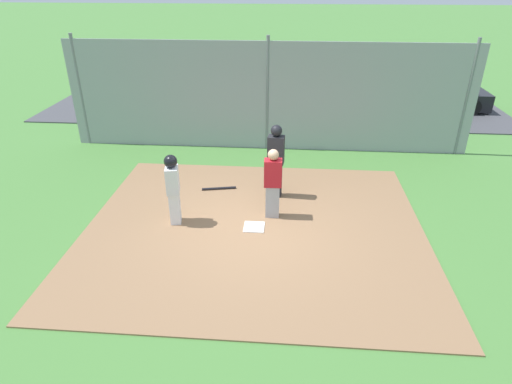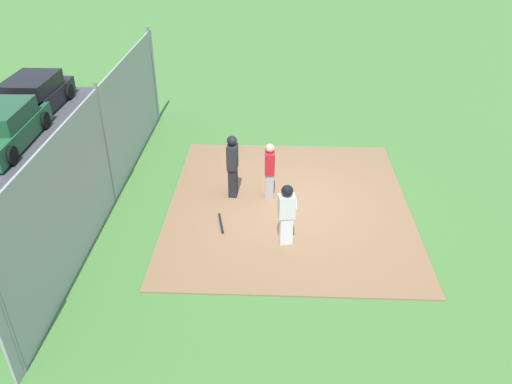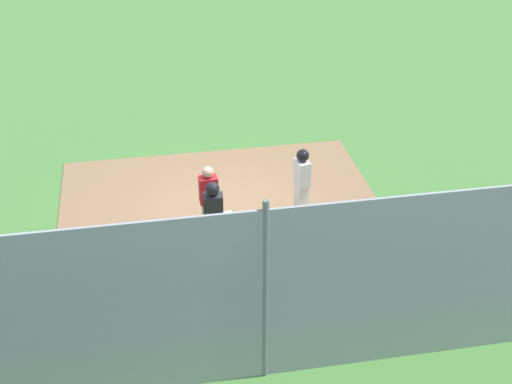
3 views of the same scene
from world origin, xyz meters
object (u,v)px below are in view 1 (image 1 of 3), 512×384
home_plate (254,227)px  parked_car_green (357,94)px  catcher (273,183)px  runner (173,185)px  parked_car_dark (432,94)px  baseball_bat (219,188)px  parked_car_white (212,90)px  umpire (276,159)px

home_plate → parked_car_green: (-3.31, -9.32, 0.57)m
catcher → runner: (2.09, 0.43, 0.06)m
home_plate → parked_car_dark: 11.44m
baseball_bat → parked_car_white: (1.46, -7.68, 0.55)m
runner → home_plate: bearing=-14.0°
runner → baseball_bat: 1.96m
parked_car_green → baseball_bat: bearing=58.6°
baseball_bat → runner: bearing=55.1°
parked_car_green → catcher: bearing=69.8°
runner → parked_car_white: (0.77, -9.31, -0.30)m
runner → parked_car_dark: size_ratio=0.37×
home_plate → parked_car_dark: size_ratio=0.10×
catcher → home_plate: bearing=-36.3°
parked_car_dark → parked_car_white: size_ratio=0.97×
home_plate → parked_car_white: parked_car_white is taller
baseball_bat → parked_car_white: 7.84m
umpire → parked_car_white: bearing=-154.2°
umpire → runner: bearing=-50.4°
catcher → parked_car_dark: 10.78m
parked_car_green → parked_car_white: bearing=-2.6°
parked_car_white → catcher: bearing=-65.7°
catcher → umpire: (-0.02, -1.00, 0.13)m
parked_car_green → umpire: bearing=67.8°
baseball_bat → parked_car_white: parked_car_white is taller
catcher → umpire: 1.00m
home_plate → baseball_bat: size_ratio=0.52×
home_plate → catcher: catcher is taller
catcher → baseball_bat: 2.01m
parked_car_green → parked_car_white: same height
home_plate → parked_car_green: 9.91m
home_plate → catcher: bearing=-124.5°
runner → parked_car_green: 10.51m
runner → parked_car_white: runner is taller
runner → parked_car_dark: bearing=39.2°
umpire → baseball_bat: bearing=-92.6°
parked_car_white → umpire: bearing=-63.5°
catcher → parked_car_dark: catcher is taller
baseball_bat → parked_car_dark: parked_car_dark is taller
umpire → parked_car_green: 8.33m
parked_car_white → home_plate: bearing=-68.7°
parked_car_green → parked_car_white: (5.80, -0.09, 0.00)m
umpire → parked_car_white: 8.41m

